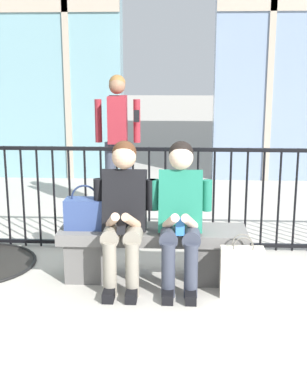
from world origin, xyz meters
name	(u,v)px	position (x,y,z in m)	size (l,w,h in m)	color
ground_plane	(153,278)	(0.00, 0.00, 0.00)	(60.00, 60.00, 0.00)	#B2ADA3
stone_bench	(153,248)	(0.00, 0.00, 0.27)	(1.60, 0.44, 0.45)	slate
seated_person_with_phone	(124,210)	(-0.23, -0.13, 0.65)	(0.52, 0.66, 1.21)	gray
seated_person_companion	(180,211)	(0.23, -0.13, 0.65)	(0.52, 0.66, 1.21)	#383D4C
handbag_on_bench	(85,213)	(-0.58, -0.01, 0.59)	(0.34, 0.19, 0.38)	#33477F
shopping_bag	(242,271)	(0.73, -0.33, 0.21)	(0.34, 0.13, 0.51)	beige
bystander_at_railing	(118,134)	(-0.54, 2.06, 1.00)	(0.55, 0.39, 1.71)	#383D4C
plaza_railing	(157,198)	(0.00, 0.77, 0.53)	(8.50, 0.04, 1.04)	black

